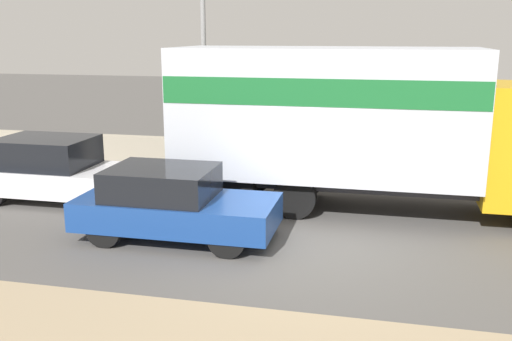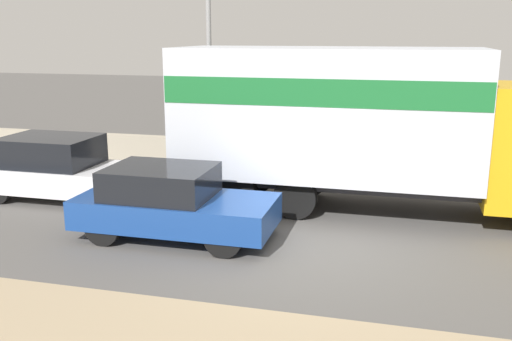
{
  "view_description": "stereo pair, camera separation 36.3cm",
  "coord_description": "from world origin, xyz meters",
  "px_view_note": "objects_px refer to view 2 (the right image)",
  "views": [
    {
      "loc": [
        1.49,
        -9.97,
        3.9
      ],
      "look_at": [
        -1.05,
        1.29,
        1.11
      ],
      "focal_mm": 40.0,
      "sensor_mm": 36.0,
      "label": 1
    },
    {
      "loc": [
        1.84,
        -9.89,
        3.9
      ],
      "look_at": [
        -1.05,
        1.29,
        1.11
      ],
      "focal_mm": 40.0,
      "sensor_mm": 36.0,
      "label": 2
    }
  ],
  "objects_px": {
    "car_sedan_second": "(60,168)",
    "box_truck": "(359,118)",
    "car_hatchback": "(172,203)",
    "street_lamp": "(208,16)"
  },
  "relations": [
    {
      "from": "box_truck",
      "to": "car_hatchback",
      "type": "height_order",
      "value": "box_truck"
    },
    {
      "from": "car_hatchback",
      "to": "car_sedan_second",
      "type": "xyz_separation_m",
      "value": [
        -3.67,
        1.88,
        0.03
      ]
    },
    {
      "from": "box_truck",
      "to": "car_hatchback",
      "type": "xyz_separation_m",
      "value": [
        -3.33,
        -2.67,
        -1.4
      ]
    },
    {
      "from": "box_truck",
      "to": "car_hatchback",
      "type": "bearing_deg",
      "value": -141.3
    },
    {
      "from": "car_sedan_second",
      "to": "box_truck",
      "type": "bearing_deg",
      "value": 6.48
    },
    {
      "from": "box_truck",
      "to": "car_hatchback",
      "type": "relative_size",
      "value": 2.28
    },
    {
      "from": "car_sedan_second",
      "to": "car_hatchback",
      "type": "bearing_deg",
      "value": -27.09
    },
    {
      "from": "street_lamp",
      "to": "box_truck",
      "type": "distance_m",
      "value": 5.72
    },
    {
      "from": "street_lamp",
      "to": "box_truck",
      "type": "bearing_deg",
      "value": -32.81
    },
    {
      "from": "street_lamp",
      "to": "car_hatchback",
      "type": "distance_m",
      "value": 6.7
    }
  ]
}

